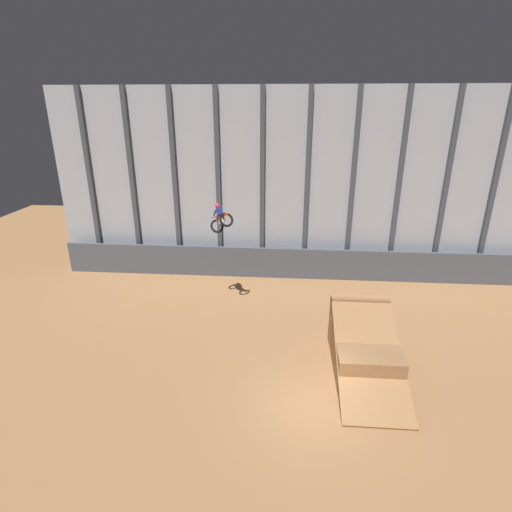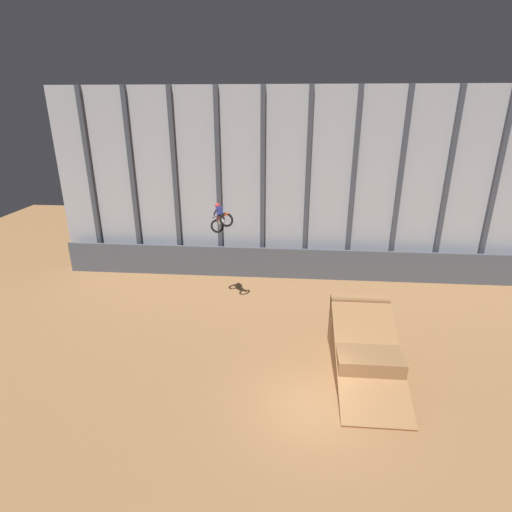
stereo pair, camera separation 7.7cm
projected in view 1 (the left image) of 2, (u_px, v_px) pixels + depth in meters
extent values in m
plane|color=#996B42|center=(313.00, 407.00, 14.94)|extent=(60.00, 60.00, 0.00)
cube|color=#A3A8B2|center=(307.00, 186.00, 24.80)|extent=(32.00, 0.12, 11.72)
cube|color=#3D424C|center=(91.00, 184.00, 25.65)|extent=(0.28, 0.28, 11.72)
cube|color=#3D424C|center=(133.00, 184.00, 25.44)|extent=(0.28, 0.28, 11.72)
cube|color=#3D424C|center=(175.00, 185.00, 25.23)|extent=(0.28, 0.28, 11.72)
cube|color=#3D424C|center=(218.00, 186.00, 25.02)|extent=(0.28, 0.28, 11.72)
cube|color=#3D424C|center=(262.00, 186.00, 24.82)|extent=(0.28, 0.28, 11.72)
cube|color=#3D424C|center=(307.00, 187.00, 24.61)|extent=(0.28, 0.28, 11.72)
cube|color=#3D424C|center=(352.00, 188.00, 24.40)|extent=(0.28, 0.28, 11.72)
cube|color=#3D424C|center=(398.00, 188.00, 24.19)|extent=(0.28, 0.28, 11.72)
cube|color=#3D424C|center=(445.00, 189.00, 23.99)|extent=(0.28, 0.28, 11.72)
cube|color=#3D424C|center=(493.00, 190.00, 23.78)|extent=(0.28, 0.28, 11.72)
cube|color=#474C56|center=(304.00, 264.00, 25.70)|extent=(31.36, 0.20, 2.01)
cube|color=olive|center=(363.00, 351.00, 17.14)|extent=(2.57, 4.00, 1.41)
cube|color=olive|center=(358.00, 320.00, 18.61)|extent=(2.62, 0.50, 2.35)
cube|color=#996B42|center=(368.00, 353.00, 16.17)|extent=(2.62, 5.80, 2.54)
torus|color=black|center=(217.00, 226.00, 21.10)|extent=(0.85, 0.76, 0.70)
torus|color=black|center=(226.00, 220.00, 19.85)|extent=(0.85, 0.76, 0.70)
cube|color=#B7B7BC|center=(221.00, 221.00, 20.43)|extent=(0.47, 0.59, 0.49)
cube|color=#E54C19|center=(219.00, 218.00, 20.60)|extent=(0.44, 0.53, 0.42)
cube|color=black|center=(222.00, 215.00, 20.24)|extent=(0.43, 0.55, 0.37)
cube|color=#E54C19|center=(226.00, 214.00, 19.78)|extent=(0.31, 0.37, 0.22)
cylinder|color=#B7B7BC|center=(217.00, 221.00, 20.95)|extent=(0.30, 0.41, 0.40)
cylinder|color=black|center=(216.00, 216.00, 20.93)|extent=(0.35, 0.59, 0.04)
cube|color=navy|center=(220.00, 211.00, 20.44)|extent=(0.38, 0.37, 0.52)
sphere|color=red|center=(218.00, 206.00, 20.55)|extent=(0.41, 0.44, 0.35)
cylinder|color=navy|center=(218.00, 217.00, 20.43)|extent=(0.25, 0.30, 0.42)
cylinder|color=navy|center=(222.00, 216.00, 20.53)|extent=(0.25, 0.30, 0.42)
cylinder|color=navy|center=(215.00, 212.00, 20.59)|extent=(0.29, 0.39, 0.44)
cylinder|color=navy|center=(221.00, 212.00, 20.73)|extent=(0.29, 0.39, 0.44)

